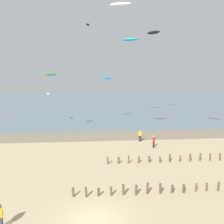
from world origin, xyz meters
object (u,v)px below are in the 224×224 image
Objects in this scene: person_left_flank at (154,141)px; kite_aloft_7 at (49,94)px; kite_aloft_3 at (153,33)px; kite_aloft_5 at (107,78)px; person_by_waterline at (1,215)px; kite_aloft_1 at (50,74)px; person_mid_beach at (140,135)px; kite_aloft_4 at (130,39)px; kite_aloft_2 at (88,25)px; kite_aloft_0 at (120,4)px.

person_left_flank is 22.41m from kite_aloft_7.
kite_aloft_3 reaches higher than kite_aloft_5.
person_by_waterline is at bearing -2.30° from kite_aloft_7.
kite_aloft_1 is at bearing -87.25° from kite_aloft_3.
kite_aloft_1 reaches higher than person_mid_beach.
person_left_flank is 0.50× the size of kite_aloft_4.
person_by_waterline is 45.79m from kite_aloft_2.
kite_aloft_0 is at bearing 34.26° from kite_aloft_7.
person_mid_beach is at bearing 114.38° from person_left_flank.
person_by_waterline is at bearing -59.58° from kite_aloft_3.
kite_aloft_1 is 8.10m from kite_aloft_7.
kite_aloft_3 is at bearing 71.02° from person_mid_beach.
kite_aloft_1 is 1.20× the size of kite_aloft_7.
person_left_flank is at bearing 42.28° from kite_aloft_7.
person_mid_beach is 31.77m from kite_aloft_2.
kite_aloft_2 is (5.47, 18.95, 11.09)m from kite_aloft_1.
person_by_waterline is (-12.88, -17.52, 0.00)m from person_mid_beach.
person_mid_beach is at bearing 53.69° from person_by_waterline.
kite_aloft_2 is 0.68× the size of kite_aloft_4.
kite_aloft_7 is (-21.31, -6.21, -12.31)m from kite_aloft_3.
person_left_flank is (14.16, 14.70, 0.00)m from person_by_waterline.
kite_aloft_7 is (-11.11, -1.31, -2.90)m from kite_aloft_5.
kite_aloft_2 is (4.90, 40.93, 19.95)m from person_by_waterline.
kite_aloft_0 reaches higher than person_by_waterline.
kite_aloft_1 is (-10.14, 6.67, -8.55)m from kite_aloft_0.
kite_aloft_4 is at bearing 94.33° from kite_aloft_7.
person_by_waterline is 29.48m from kite_aloft_7.
kite_aloft_2 is at bearing -15.96° from kite_aloft_4.
kite_aloft_1 is 1.02× the size of kite_aloft_2.
person_left_flank is 0.72× the size of kite_aloft_1.
kite_aloft_7 reaches higher than person_by_waterline.
kite_aloft_0 is 1.15× the size of kite_aloft_1.
kite_aloft_1 is (-0.57, 21.98, 8.85)m from person_by_waterline.
kite_aloft_7 is (-15.89, -3.19, -10.45)m from kite_aloft_4.
person_mid_beach is at bearing -160.62° from kite_aloft_2.
kite_aloft_7 is (-15.26, 11.41, 5.12)m from person_mid_beach.
kite_aloft_0 is 26.17m from kite_aloft_2.
person_by_waterline is at bearing 47.04° from kite_aloft_5.
kite_aloft_4 is (13.51, 32.12, 15.57)m from person_by_waterline.
kite_aloft_7 is at bearing 94.70° from person_by_waterline.
kite_aloft_0 is at bearing 172.38° from person_left_flank.
kite_aloft_5 is (-0.84, 14.93, -9.39)m from kite_aloft_0.
person_mid_beach is 25.51m from kite_aloft_3.
person_mid_beach is 1.00× the size of person_by_waterline.
person_by_waterline is 0.72× the size of kite_aloft_1.
person_by_waterline is 1.00× the size of person_left_flank.
kite_aloft_0 reaches higher than kite_aloft_4.
person_by_waterline is 0.75× the size of kite_aloft_5.
kite_aloft_2 reaches higher than kite_aloft_5.
kite_aloft_3 is at bearing -121.12° from kite_aloft_4.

